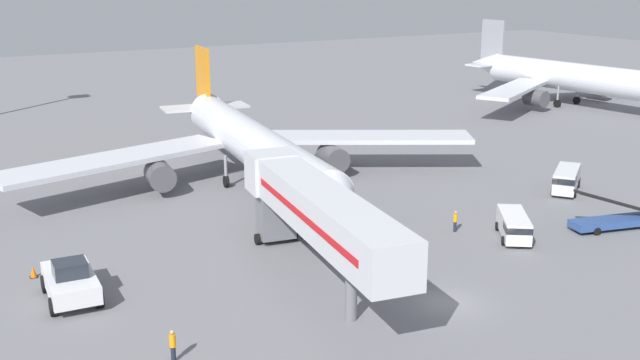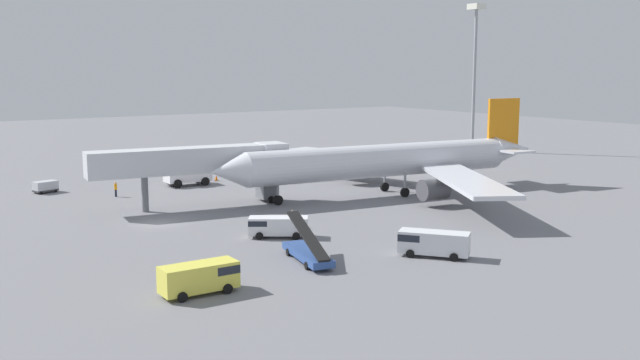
# 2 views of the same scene
# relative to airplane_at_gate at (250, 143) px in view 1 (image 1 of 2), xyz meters

# --- Properties ---
(ground_plane) EXTENTS (300.00, 300.00, 0.00)m
(ground_plane) POSITION_rel_airplane_at_gate_xyz_m (-0.02, -29.00, -4.02)
(ground_plane) COLOR slate
(airplane_at_gate) EXTENTS (45.13, 44.04, 11.05)m
(airplane_at_gate) POSITION_rel_airplane_at_gate_xyz_m (0.00, 0.00, 0.00)
(airplane_at_gate) COLOR silver
(airplane_at_gate) RESTS_ON ground
(jet_bridge) EXTENTS (6.07, 21.79, 6.61)m
(jet_bridge) POSITION_rel_airplane_at_gate_xyz_m (-5.43, -22.05, 0.89)
(jet_bridge) COLOR silver
(jet_bridge) RESTS_ON ground
(pushback_tug) EXTENTS (3.22, 5.78, 2.55)m
(pushback_tug) POSITION_rel_airplane_at_gate_xyz_m (-19.59, -17.59, -2.83)
(pushback_tug) COLOR white
(pushback_tug) RESTS_ON ground
(belt_loader_truck) EXTENTS (7.34, 3.24, 3.34)m
(belt_loader_truck) POSITION_rel_airplane_at_gate_xyz_m (19.55, -24.44, -3.24)
(belt_loader_truck) COLOR #2D4C8E
(belt_loader_truck) RESTS_ON ground
(service_van_mid_center) EXTENTS (4.44, 5.37, 1.83)m
(service_van_mid_center) POSITION_rel_airplane_at_gate_xyz_m (11.25, -22.38, -2.96)
(service_van_mid_center) COLOR white
(service_van_mid_center) RESTS_ON ground
(service_van_outer_right) EXTENTS (5.53, 4.90, 2.05)m
(service_van_outer_right) POSITION_rel_airplane_at_gate_xyz_m (23.83, -15.38, -2.84)
(service_van_outer_right) COLOR silver
(service_van_outer_right) RESTS_ON ground
(ground_crew_worker_foreground) EXTENTS (0.47, 0.47, 1.77)m
(ground_crew_worker_foreground) POSITION_rel_airplane_at_gate_xyz_m (-16.65, -27.84, -3.08)
(ground_crew_worker_foreground) COLOR #1E2333
(ground_crew_worker_foreground) RESTS_ON ground
(ground_crew_worker_midground) EXTENTS (0.42, 0.42, 1.65)m
(ground_crew_worker_midground) POSITION_rel_airplane_at_gate_xyz_m (8.46, -19.03, -3.15)
(ground_crew_worker_midground) COLOR #1E2333
(ground_crew_worker_midground) RESTS_ON ground
(safety_cone_alpha) EXTENTS (0.50, 0.50, 0.76)m
(safety_cone_alpha) POSITION_rel_airplane_at_gate_xyz_m (-21.06, -12.85, -3.64)
(safety_cone_alpha) COLOR black
(safety_cone_alpha) RESTS_ON ground
(airplane_background) EXTENTS (40.18, 38.68, 11.43)m
(airplane_background) POSITION_rel_airplane_at_gate_xyz_m (57.10, 15.91, 0.10)
(airplane_background) COLOR silver
(airplane_background) RESTS_ON ground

